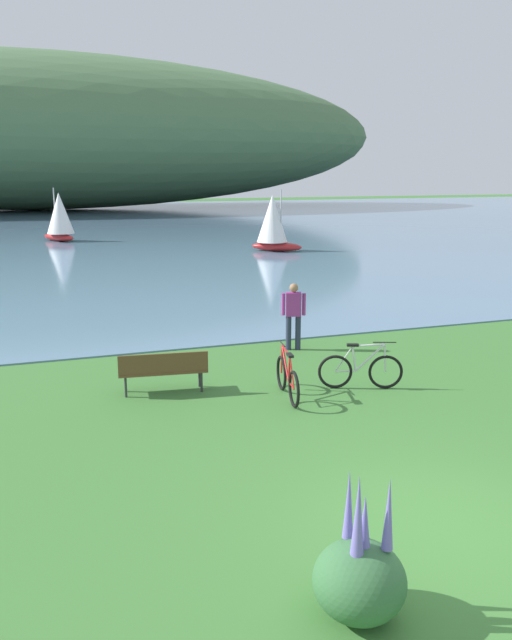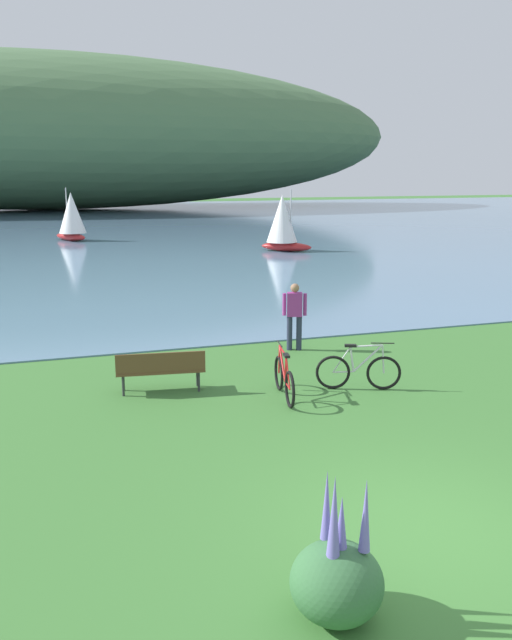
{
  "view_description": "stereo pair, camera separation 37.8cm",
  "coord_description": "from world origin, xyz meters",
  "px_view_note": "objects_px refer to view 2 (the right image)",
  "views": [
    {
      "loc": [
        -4.68,
        -6.2,
        4.44
      ],
      "look_at": [
        0.16,
        7.84,
        1.0
      ],
      "focal_mm": 36.14,
      "sensor_mm": 36.0,
      "label": 1
    },
    {
      "loc": [
        -4.32,
        -6.32,
        4.44
      ],
      "look_at": [
        0.16,
        7.84,
        1.0
      ],
      "focal_mm": 36.14,
      "sensor_mm": 36.0,
      "label": 2
    }
  ],
  "objects_px": {
    "bicycle_leaning_near_bench": "(359,371)",
    "person_at_shoreline": "(295,312)",
    "bicycle_beside_path": "(284,379)",
    "sailboat_nearest_to_shore": "(283,222)",
    "sailboat_mid_bay": "(72,216)",
    "park_bench_near_camera": "(161,368)"
  },
  "relations": [
    {
      "from": "person_at_shoreline",
      "to": "sailboat_nearest_to_shore",
      "type": "bearing_deg",
      "value": 70.98
    },
    {
      "from": "park_bench_near_camera",
      "to": "bicycle_beside_path",
      "type": "distance_m",
      "value": 2.54
    },
    {
      "from": "sailboat_nearest_to_shore",
      "to": "sailboat_mid_bay",
      "type": "bearing_deg",
      "value": 140.01
    },
    {
      "from": "bicycle_leaning_near_bench",
      "to": "person_at_shoreline",
      "type": "distance_m",
      "value": 3.31
    },
    {
      "from": "sailboat_nearest_to_shore",
      "to": "sailboat_mid_bay",
      "type": "height_order",
      "value": "sailboat_nearest_to_shore"
    },
    {
      "from": "park_bench_near_camera",
      "to": "bicycle_leaning_near_bench",
      "type": "relative_size",
      "value": 1.1
    },
    {
      "from": "person_at_shoreline",
      "to": "sailboat_nearest_to_shore",
      "type": "xyz_separation_m",
      "value": [
        6.69,
        19.41,
        0.67
      ]
    },
    {
      "from": "park_bench_near_camera",
      "to": "bicycle_beside_path",
      "type": "relative_size",
      "value": 1.05
    },
    {
      "from": "person_at_shoreline",
      "to": "sailboat_mid_bay",
      "type": "bearing_deg",
      "value": 98.71
    },
    {
      "from": "park_bench_near_camera",
      "to": "bicycle_beside_path",
      "type": "xyz_separation_m",
      "value": [
        2.29,
        -1.09,
        -0.12
      ]
    },
    {
      "from": "park_bench_near_camera",
      "to": "sailboat_mid_bay",
      "type": "height_order",
      "value": "sailboat_mid_bay"
    },
    {
      "from": "park_bench_near_camera",
      "to": "person_at_shoreline",
      "type": "height_order",
      "value": "person_at_shoreline"
    },
    {
      "from": "person_at_shoreline",
      "to": "sailboat_nearest_to_shore",
      "type": "distance_m",
      "value": 20.54
    },
    {
      "from": "park_bench_near_camera",
      "to": "sailboat_mid_bay",
      "type": "bearing_deg",
      "value": 91.19
    },
    {
      "from": "park_bench_near_camera",
      "to": "person_at_shoreline",
      "type": "bearing_deg",
      "value": 30.37
    },
    {
      "from": "park_bench_near_camera",
      "to": "bicycle_leaning_near_bench",
      "type": "distance_m",
      "value": 4.08
    },
    {
      "from": "bicycle_leaning_near_bench",
      "to": "bicycle_beside_path",
      "type": "relative_size",
      "value": 0.96
    },
    {
      "from": "bicycle_beside_path",
      "to": "bicycle_leaning_near_bench",
      "type": "bearing_deg",
      "value": 1.28
    },
    {
      "from": "bicycle_leaning_near_bench",
      "to": "person_at_shoreline",
      "type": "height_order",
      "value": "person_at_shoreline"
    },
    {
      "from": "park_bench_near_camera",
      "to": "sailboat_mid_bay",
      "type": "relative_size",
      "value": 0.55
    },
    {
      "from": "park_bench_near_camera",
      "to": "sailboat_mid_bay",
      "type": "distance_m",
      "value": 30.94
    },
    {
      "from": "person_at_shoreline",
      "to": "sailboat_nearest_to_shore",
      "type": "height_order",
      "value": "sailboat_nearest_to_shore"
    }
  ]
}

